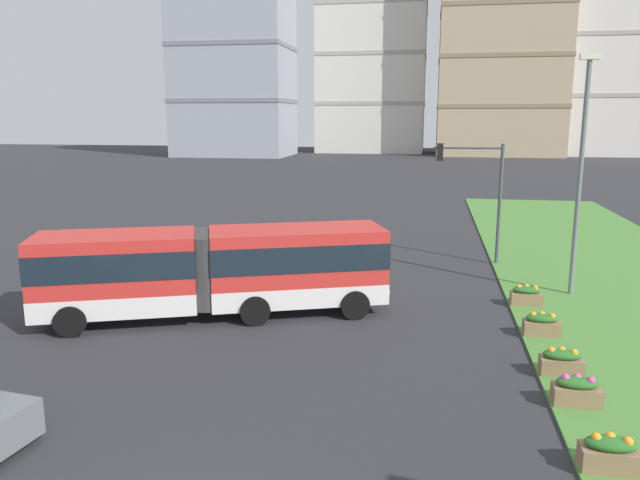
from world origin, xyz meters
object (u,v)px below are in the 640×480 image
object	(u,v)px
articulated_bus	(215,270)
flower_planter_5	(526,295)
apartment_tower_west	(233,49)
traffic_light_far_right	(478,182)
apartment_tower_centre	(503,36)
apartment_tower_eastcentre	(602,41)
flower_planter_4	(542,324)
flower_planter_2	(577,390)
flower_planter_1	(610,453)
apartment_tower_westcentre	(373,59)
flower_planter_3	(562,362)
streetlight_median	(581,167)

from	to	relation	value
articulated_bus	flower_planter_5	xyz separation A→B (m)	(10.76, 3.00, -1.23)
apartment_tower_west	traffic_light_far_right	bearing A→B (deg)	-64.52
traffic_light_far_right	apartment_tower_centre	distance (m)	87.07
apartment_tower_west	apartment_tower_centre	bearing A→B (deg)	11.98
apartment_tower_eastcentre	flower_planter_4	bearing A→B (deg)	-104.33
articulated_bus	flower_planter_2	xyz separation A→B (m)	(10.76, -4.99, -1.23)
flower_planter_5	apartment_tower_west	distance (m)	91.67
flower_planter_1	apartment_tower_westcentre	bearing A→B (deg)	97.78
traffic_light_far_right	flower_planter_3	bearing A→B (deg)	-83.60
flower_planter_3	apartment_tower_westcentre	size ratio (longest dim) A/B	0.03
apartment_tower_west	flower_planter_1	bearing A→B (deg)	-68.05
traffic_light_far_right	articulated_bus	bearing A→B (deg)	-134.47
flower_planter_4	apartment_tower_westcentre	bearing A→B (deg)	98.35
articulated_bus	flower_planter_2	world-z (taller)	articulated_bus
articulated_bus	flower_planter_3	bearing A→B (deg)	-16.73
traffic_light_far_right	apartment_tower_westcentre	world-z (taller)	apartment_tower_westcentre
flower_planter_4	apartment_tower_centre	bearing A→B (deg)	85.17
apartment_tower_eastcentre	flower_planter_1	bearing A→B (deg)	-103.36
flower_planter_1	traffic_light_far_right	distance (m)	17.68
traffic_light_far_right	streetlight_median	size ratio (longest dim) A/B	0.62
articulated_bus	apartment_tower_westcentre	bearing A→B (deg)	92.39
flower_planter_2	flower_planter_5	xyz separation A→B (m)	(0.00, 8.00, 0.00)
apartment_tower_westcentre	apartment_tower_centre	distance (m)	24.42
traffic_light_far_right	apartment_tower_eastcentre	size ratio (longest dim) A/B	0.14
streetlight_median	apartment_tower_west	bearing A→B (deg)	116.09
flower_planter_2	apartment_tower_eastcentre	distance (m)	109.37
flower_planter_2	flower_planter_3	distance (m)	1.76
flower_planter_1	flower_planter_3	size ratio (longest dim) A/B	1.00
apartment_tower_centre	streetlight_median	bearing A→B (deg)	-93.89
flower_planter_5	traffic_light_far_right	bearing A→B (deg)	102.40
flower_planter_2	flower_planter_3	size ratio (longest dim) A/B	1.00
apartment_tower_westcentre	articulated_bus	bearing A→B (deg)	-87.61
apartment_tower_westcentre	traffic_light_far_right	bearing A→B (deg)	-81.65
flower_planter_1	streetlight_median	bearing A→B (deg)	81.38
articulated_bus	flower_planter_4	size ratio (longest dim) A/B	10.80
flower_planter_3	apartment_tower_eastcentre	xyz separation A→B (m)	(25.49, 102.83, 19.34)
flower_planter_1	flower_planter_4	distance (m)	7.59
flower_planter_3	apartment_tower_west	bearing A→B (deg)	112.97
articulated_bus	flower_planter_5	size ratio (longest dim) A/B	10.80
flower_planter_4	flower_planter_5	bearing A→B (deg)	90.00
streetlight_median	flower_planter_5	bearing A→B (deg)	-137.48
flower_planter_1	flower_planter_3	xyz separation A→B (m)	(0.00, 4.55, 0.00)
flower_planter_2	flower_planter_4	bearing A→B (deg)	90.00
articulated_bus	traffic_light_far_right	distance (m)	13.50
flower_planter_1	flower_planter_2	distance (m)	2.79
flower_planter_2	flower_planter_5	size ratio (longest dim) A/B	1.00
traffic_light_far_right	apartment_tower_eastcentre	bearing A→B (deg)	73.36
articulated_bus	flower_planter_4	xyz separation A→B (m)	(10.76, -0.20, -1.23)
apartment_tower_eastcentre	articulated_bus	bearing A→B (deg)	-110.00
articulated_bus	apartment_tower_centre	size ratio (longest dim) A/B	0.29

